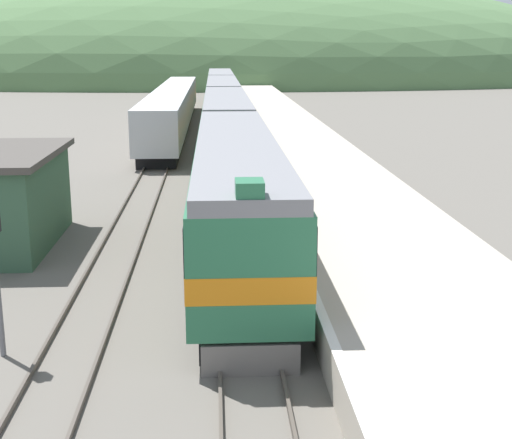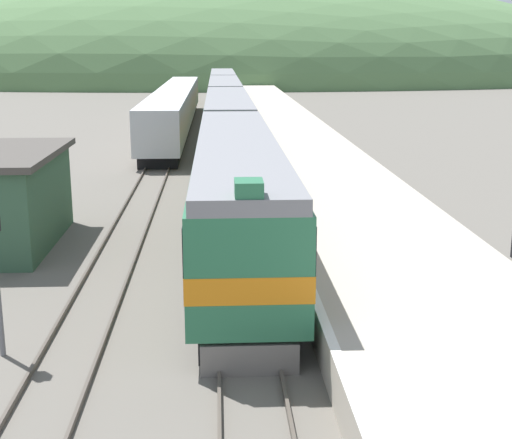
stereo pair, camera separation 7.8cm
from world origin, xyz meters
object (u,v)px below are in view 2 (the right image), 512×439
express_train_lead_car (237,191)px  siding_train (176,108)px  carriage_second (228,126)px  carriage_fourth (223,87)px  carriage_third (225,101)px

express_train_lead_car → siding_train: 38.88m
carriage_second → carriage_fourth: bearing=90.0°
carriage_fourth → siding_train: (-4.38, -23.64, -0.40)m
express_train_lead_car → carriage_second: size_ratio=1.06×
carriage_third → siding_train: (-4.38, -3.15, -0.40)m
siding_train → express_train_lead_car: bearing=-83.5°
carriage_fourth → siding_train: bearing=-100.5°
carriage_fourth → carriage_second: bearing=-90.0°
express_train_lead_car → carriage_second: bearing=90.0°
express_train_lead_car → carriage_fourth: size_ratio=1.06×
carriage_third → carriage_fourth: 20.49m
express_train_lead_car → carriage_third: (0.00, 41.78, -0.01)m
siding_train → carriage_third: bearing=35.7°
express_train_lead_car → carriage_second: express_train_lead_car is taller
siding_train → carriage_second: bearing=-75.8°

